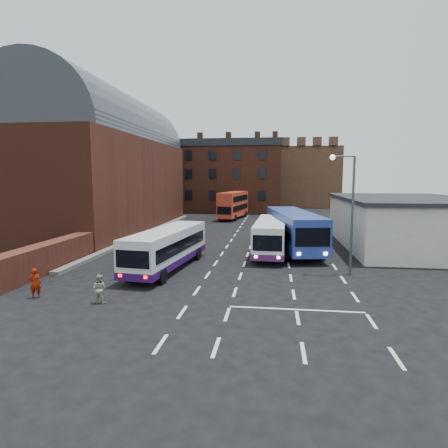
# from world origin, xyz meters

# --- Properties ---
(ground) EXTENTS (180.00, 180.00, 0.00)m
(ground) POSITION_xyz_m (0.00, 0.00, 0.00)
(ground) COLOR black
(railway_station) EXTENTS (12.00, 28.00, 16.00)m
(railway_station) POSITION_xyz_m (-15.50, 21.00, 7.64)
(railway_station) COLOR #602B1E
(railway_station) RESTS_ON ground
(forecourt_wall) EXTENTS (1.20, 10.00, 1.80)m
(forecourt_wall) POSITION_xyz_m (-10.20, 2.00, 0.90)
(forecourt_wall) COLOR #602B1E
(forecourt_wall) RESTS_ON ground
(cream_building) EXTENTS (10.40, 16.40, 4.25)m
(cream_building) POSITION_xyz_m (15.00, 14.00, 2.16)
(cream_building) COLOR beige
(cream_building) RESTS_ON ground
(brick_terrace) EXTENTS (22.00, 10.00, 11.00)m
(brick_terrace) POSITION_xyz_m (-6.00, 46.00, 5.50)
(brick_terrace) COLOR brown
(brick_terrace) RESTS_ON ground
(castle_keep) EXTENTS (22.00, 22.00, 12.00)m
(castle_keep) POSITION_xyz_m (6.00, 66.00, 6.00)
(castle_keep) COLOR brown
(castle_keep) RESTS_ON ground
(bus_white_outbound) EXTENTS (3.22, 9.68, 2.59)m
(bus_white_outbound) POSITION_xyz_m (-2.84, 3.64, 1.53)
(bus_white_outbound) COLOR silver
(bus_white_outbound) RESTS_ON ground
(bus_white_inbound) EXTENTS (2.69, 9.62, 2.60)m
(bus_white_inbound) POSITION_xyz_m (3.73, 9.47, 1.54)
(bus_white_inbound) COLOR white
(bus_white_inbound) RESTS_ON ground
(bus_blue) EXTENTS (4.50, 11.81, 3.15)m
(bus_blue) POSITION_xyz_m (5.55, 11.07, 1.86)
(bus_blue) COLOR navy
(bus_blue) RESTS_ON ground
(bus_red_double) EXTENTS (3.59, 9.82, 3.84)m
(bus_red_double) POSITION_xyz_m (-1.83, 34.03, 2.04)
(bus_red_double) COLOR red
(bus_red_double) RESTS_ON ground
(street_lamp) EXTENTS (1.47, 0.41, 7.26)m
(street_lamp) POSITION_xyz_m (8.35, 3.64, 4.38)
(street_lamp) COLOR #46484E
(street_lamp) RESTS_ON ground
(pedestrian_red) EXTENTS (0.64, 0.54, 1.48)m
(pedestrian_red) POSITION_xyz_m (-7.65, -2.99, 0.74)
(pedestrian_red) COLOR maroon
(pedestrian_red) RESTS_ON ground
(pedestrian_beige) EXTENTS (0.74, 0.62, 1.37)m
(pedestrian_beige) POSITION_xyz_m (-4.16, -3.28, 0.68)
(pedestrian_beige) COLOR tan
(pedestrian_beige) RESTS_ON ground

